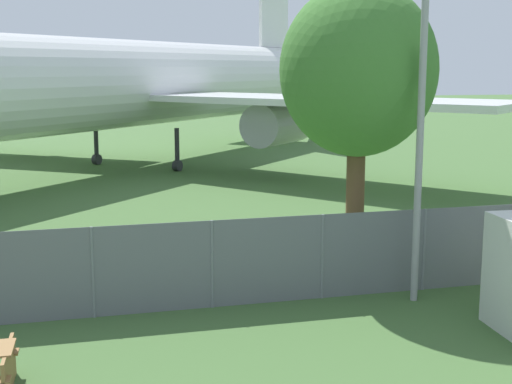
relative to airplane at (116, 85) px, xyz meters
The scene contains 4 objects.
perimeter_fence 22.16m from the airplane, 88.37° to the right, with size 56.07×0.07×1.96m.
airplane is the anchor object (origin of this frame).
tree_left_of_cabin 21.04m from the airplane, 77.63° to the right, with size 3.79×3.79×7.25m.
light_mast 23.14m from the airplane, 77.12° to the right, with size 0.44×0.44×8.35m.
Camera 1 is at (-2.84, -4.68, 5.21)m, focal length 50.00 mm.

